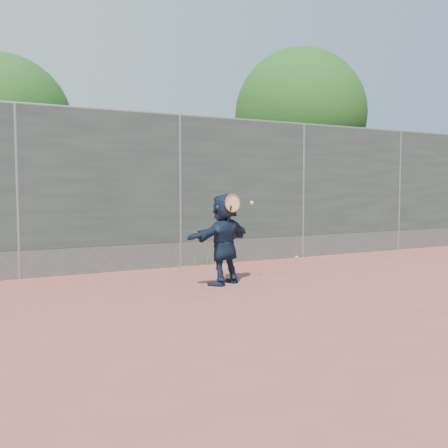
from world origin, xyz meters
name	(u,v)px	position (x,y,z in m)	size (l,w,h in m)	color
ground	(278,301)	(0.00, 0.00, 0.00)	(80.00, 80.00, 0.00)	#9E4C42
player	(224,239)	(-0.08, 1.46, 0.74)	(1.37, 0.44, 1.48)	#142137
ball_ground	(297,257)	(2.71, 3.32, 0.03)	(0.07, 0.07, 0.07)	#B9E132
fence	(180,187)	(0.00, 3.50, 1.58)	(20.00, 0.06, 3.03)	#38423D
swing_action	(234,204)	(0.00, 1.27, 1.31)	(0.54, 0.13, 0.51)	#C26512
tree_right	(304,119)	(4.68, 5.75, 3.49)	(3.78, 3.60, 5.39)	#382314
tree_left	(10,127)	(-2.85, 6.55, 2.94)	(3.15, 3.00, 4.53)	#382314
weed_clump	(196,260)	(0.29, 3.38, 0.13)	(0.68, 0.07, 0.30)	#387226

